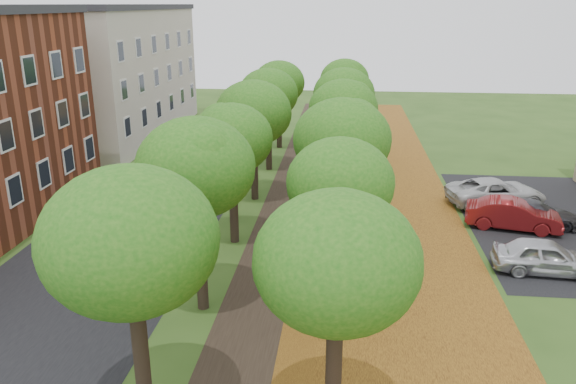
% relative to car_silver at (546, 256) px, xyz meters
% --- Properties ---
extents(street_asphalt, '(8.00, 70.00, 0.01)m').
position_rel_car_silver_xyz_m(street_asphalt, '(-18.50, 4.85, -0.71)').
color(street_asphalt, black).
rests_on(street_asphalt, ground).
extents(footpath, '(3.20, 70.00, 0.01)m').
position_rel_car_silver_xyz_m(footpath, '(-11.00, 4.85, -0.71)').
color(footpath, black).
rests_on(footpath, ground).
extents(leaf_verge, '(7.50, 70.00, 0.01)m').
position_rel_car_silver_xyz_m(leaf_verge, '(-6.00, 4.85, -0.70)').
color(leaf_verge, '#9F681D').
rests_on(leaf_verge, ground).
extents(parking_lot, '(9.00, 16.00, 0.01)m').
position_rel_car_silver_xyz_m(parking_lot, '(2.50, 5.85, -0.71)').
color(parking_lot, black).
rests_on(parking_lot, ground).
extents(tree_row_west, '(3.96, 33.96, 6.67)m').
position_rel_car_silver_xyz_m(tree_row_west, '(-13.20, 4.85, 4.25)').
color(tree_row_west, black).
rests_on(tree_row_west, ground).
extents(tree_row_east, '(3.96, 33.96, 6.67)m').
position_rel_car_silver_xyz_m(tree_row_east, '(-8.40, 4.85, 4.25)').
color(tree_row_east, black).
rests_on(tree_row_east, ground).
extents(building_cream, '(10.30, 20.30, 10.40)m').
position_rel_car_silver_xyz_m(building_cream, '(-28.00, 22.85, 4.50)').
color(building_cream, beige).
rests_on(building_cream, ground).
extents(car_silver, '(4.30, 2.03, 1.42)m').
position_rel_car_silver_xyz_m(car_silver, '(0.00, 0.00, 0.00)').
color(car_silver, silver).
rests_on(car_silver, ground).
extents(car_red, '(4.66, 2.46, 1.46)m').
position_rel_car_silver_xyz_m(car_red, '(0.00, 4.75, 0.02)').
color(car_red, maroon).
rests_on(car_red, ground).
extents(car_grey, '(4.45, 2.44, 1.22)m').
position_rel_car_silver_xyz_m(car_grey, '(1.18, 5.40, -0.10)').
color(car_grey, '#38383E').
rests_on(car_grey, ground).
extents(car_white, '(5.68, 3.56, 1.46)m').
position_rel_car_silver_xyz_m(car_white, '(0.00, 8.16, 0.02)').
color(car_white, silver).
rests_on(car_white, ground).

